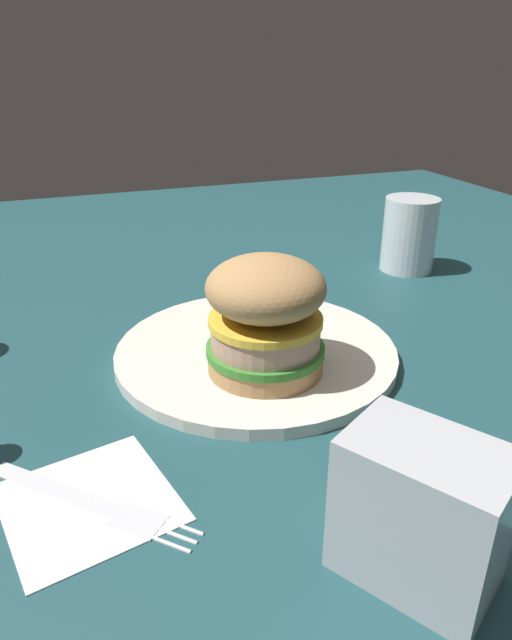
% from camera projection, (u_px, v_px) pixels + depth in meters
% --- Properties ---
extents(ground_plane, '(1.60, 1.60, 0.00)m').
position_uv_depth(ground_plane, '(232.00, 351.00, 0.60)').
color(ground_plane, '#1E474C').
extents(plate, '(0.28, 0.28, 0.01)m').
position_uv_depth(plate, '(256.00, 352.00, 0.59)').
color(plate, silver).
rests_on(plate, ground_plane).
extents(sandwich, '(0.11, 0.11, 0.11)m').
position_uv_depth(sandwich, '(266.00, 315.00, 0.52)').
color(sandwich, tan).
rests_on(sandwich, plate).
extents(fries_pile, '(0.09, 0.08, 0.01)m').
position_uv_depth(fries_pile, '(265.00, 311.00, 0.66)').
color(fries_pile, '#E5B251').
rests_on(fries_pile, plate).
extents(napkin, '(0.13, 0.13, 0.00)m').
position_uv_depth(napkin, '(89.00, 502.00, 0.40)').
color(napkin, white).
rests_on(napkin, ground_plane).
extents(fork, '(0.13, 0.13, 0.00)m').
position_uv_depth(fork, '(90.00, 500.00, 0.40)').
color(fork, silver).
rests_on(fork, napkin).
extents(drink_glass, '(0.07, 0.07, 0.10)m').
position_uv_depth(drink_glass, '(409.00, 239.00, 0.81)').
color(drink_glass, silver).
rests_on(drink_glass, ground_plane).
extents(napkin_dispenser, '(0.11, 0.10, 0.09)m').
position_uv_depth(napkin_dispenser, '(421.00, 513.00, 0.33)').
color(napkin_dispenser, '#B7BABF').
rests_on(napkin_dispenser, ground_plane).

